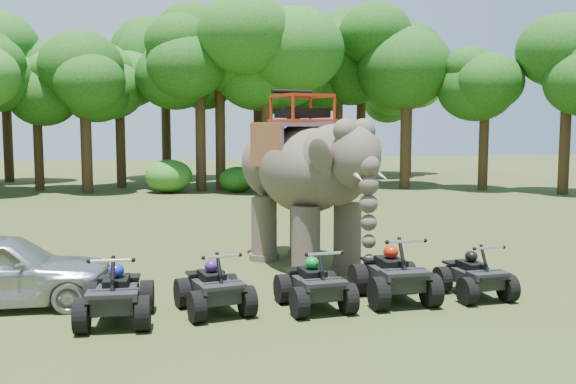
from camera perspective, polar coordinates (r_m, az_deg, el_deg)
name	(u,v)px	position (r m, az deg, el deg)	size (l,w,h in m)	color
ground	(301,281)	(14.55, 1.14, -7.94)	(110.00, 110.00, 0.00)	#47381E
elephant	(304,179)	(15.84, 1.44, 1.19)	(2.28, 5.19, 4.36)	brown
atv_0	(116,287)	(11.88, -15.07, -8.17)	(1.25, 1.71, 1.27)	black
atv_1	(214,281)	(12.18, -6.61, -7.82)	(1.18, 1.61, 1.20)	black
atv_2	(315,277)	(12.35, 2.37, -7.59)	(1.18, 1.62, 1.20)	black
atv_3	(394,267)	(13.03, 9.38, -6.62)	(1.33, 1.82, 1.35)	black
atv_4	(475,269)	(13.69, 16.25, -6.61)	(1.12, 1.54, 1.14)	black
tree_0	(200,114)	(34.65, -7.80, 6.90)	(5.77, 5.77, 8.24)	#195114
tree_1	(267,100)	(34.32, -1.87, 8.22)	(6.82, 6.82, 9.74)	#195114
tree_2	(338,109)	(38.89, 4.48, 7.39)	(6.31, 6.31, 9.02)	#195114
tree_3	(406,106)	(36.20, 10.45, 7.52)	(6.39, 6.39, 9.13)	#195114
tree_4	(484,123)	(36.60, 17.05, 5.91)	(5.11, 5.11, 7.31)	#195114
tree_5	(566,115)	(35.51, 23.47, 6.31)	(5.65, 5.65, 8.07)	#195114
tree_31	(38,130)	(37.17, -21.36, 5.18)	(4.59, 4.59, 6.56)	#195114
tree_32	(120,120)	(37.38, -14.71, 6.18)	(5.30, 5.30, 7.58)	#195114
tree_33	(220,114)	(35.44, -6.06, 6.93)	(5.79, 5.79, 8.28)	#195114
tree_34	(258,114)	(41.93, -2.72, 6.93)	(5.94, 5.94, 8.49)	#195114
tree_35	(408,123)	(46.67, 10.65, 6.09)	(5.21, 5.21, 7.44)	#195114
tree_36	(166,101)	(43.43, -10.83, 7.94)	(7.15, 7.15, 10.21)	#195114
tree_37	(296,108)	(40.37, 0.70, 7.50)	(6.45, 6.45, 9.22)	#195114
tree_38	(85,126)	(36.30, -17.60, 5.66)	(4.90, 4.90, 7.00)	#195114
tree_40	(361,101)	(43.77, 6.52, 8.04)	(7.21, 7.21, 10.29)	#195114
tree_41	(6,108)	(43.41, -23.75, 6.87)	(6.43, 6.43, 9.19)	#195114
tree_44	(291,123)	(36.37, 0.29, 6.16)	(5.10, 5.10, 7.29)	#195114
tree_46	(86,122)	(34.95, -17.51, 5.95)	(5.15, 5.15, 7.36)	#195114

